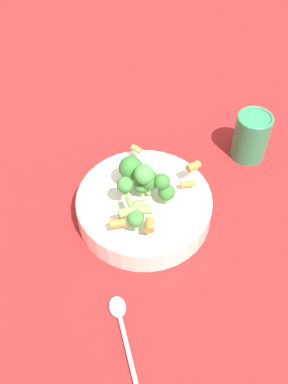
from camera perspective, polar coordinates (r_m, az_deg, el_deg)
ground_plane at (r=0.81m, az=0.00°, el=-2.91°), size 3.00×3.00×0.00m
bowl at (r=0.79m, az=0.00°, el=-1.69°), size 0.24×0.24×0.05m
pasta_salad at (r=0.74m, az=-0.23°, el=1.15°), size 0.19×0.17×0.07m
cup at (r=0.90m, az=13.46°, el=6.95°), size 0.07×0.07×0.10m
spoon at (r=0.70m, az=-2.81°, el=-16.60°), size 0.08×0.15×0.01m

